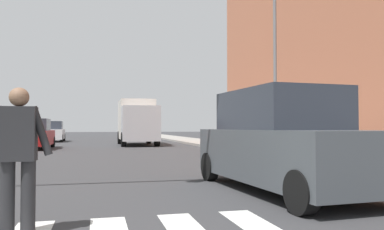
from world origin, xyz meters
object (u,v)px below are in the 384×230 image
object	(u,v)px
pedestrian_performer	(18,154)
suv_crossing	(283,143)
truck_box_delivery	(137,121)
sedan_midblock	(34,135)
sedan_distant	(53,132)
street_lamp_right	(273,47)

from	to	relation	value
pedestrian_performer	suv_crossing	size ratio (longest dim) A/B	0.36
pedestrian_performer	truck_box_delivery	size ratio (longest dim) A/B	0.27
sedan_midblock	sedan_distant	size ratio (longest dim) A/B	1.03
street_lamp_right	sedan_distant	bearing A→B (deg)	119.19
sedan_distant	pedestrian_performer	bearing A→B (deg)	-84.61
street_lamp_right	sedan_distant	distance (m)	22.36
sedan_distant	sedan_midblock	bearing A→B (deg)	-89.05
street_lamp_right	pedestrian_performer	bearing A→B (deg)	-128.48
suv_crossing	sedan_midblock	bearing A→B (deg)	113.25
pedestrian_performer	sedan_distant	world-z (taller)	sedan_distant
truck_box_delivery	pedestrian_performer	bearing A→B (deg)	-99.09
sedan_distant	suv_crossing	bearing A→B (deg)	-75.22
street_lamp_right	sedan_distant	size ratio (longest dim) A/B	1.69
street_lamp_right	suv_crossing	xyz separation A→B (m)	(-3.59, -7.90, -3.66)
pedestrian_performer	sedan_midblock	xyz separation A→B (m)	(-2.58, 18.37, -0.15)
pedestrian_performer	truck_box_delivery	bearing A→B (deg)	80.91
suv_crossing	truck_box_delivery	world-z (taller)	truck_box_delivery
street_lamp_right	sedan_midblock	bearing A→B (deg)	141.73
suv_crossing	truck_box_delivery	xyz separation A→B (m)	(-0.90, 19.71, 0.70)
pedestrian_performer	sedan_midblock	distance (m)	18.55
pedestrian_performer	truck_box_delivery	distance (m)	22.14
suv_crossing	sedan_midblock	distance (m)	17.67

